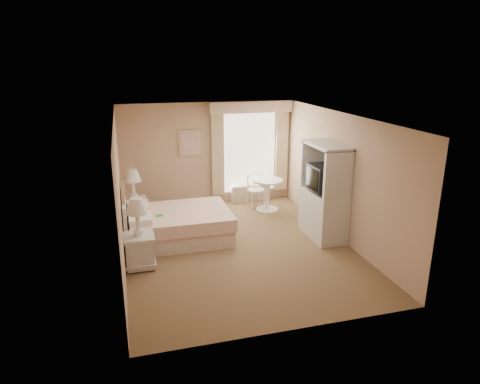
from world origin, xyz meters
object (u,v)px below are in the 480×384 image
object	(u,v)px
nightstand_near	(139,242)
armoire	(324,199)
nightstand_far	(135,204)
round_table	(268,190)
bed	(174,224)
cafe_chair	(255,187)

from	to	relation	value
nightstand_near	armoire	distance (m)	3.69
armoire	nightstand_near	bearing A→B (deg)	-173.66
nightstand_far	round_table	size ratio (longest dim) A/B	1.60
round_table	nightstand_near	bearing A→B (deg)	-144.60
nightstand_near	nightstand_far	world-z (taller)	nightstand_near
nightstand_far	bed	bearing A→B (deg)	-56.74
round_table	bed	bearing A→B (deg)	-153.96
nightstand_far	armoire	bearing A→B (deg)	-25.14
cafe_chair	armoire	xyz separation A→B (m)	(0.76, -2.16, 0.31)
cafe_chair	round_table	bearing A→B (deg)	-66.15
bed	nightstand_near	distance (m)	1.26
cafe_chair	armoire	world-z (taller)	armoire
nightstand_far	cafe_chair	xyz separation A→B (m)	(2.89, 0.44, 0.03)
bed	nightstand_near	size ratio (longest dim) A/B	1.67
nightstand_far	round_table	world-z (taller)	nightstand_far
nightstand_near	cafe_chair	size ratio (longest dim) A/B	1.48
cafe_chair	nightstand_far	bearing A→B (deg)	-174.00
cafe_chair	bed	bearing A→B (deg)	-147.56
round_table	armoire	bearing A→B (deg)	-72.04
round_table	cafe_chair	size ratio (longest dim) A/B	0.91
bed	nightstand_near	xyz separation A→B (m)	(-0.71, -1.03, 0.14)
round_table	nightstand_far	bearing A→B (deg)	-178.78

